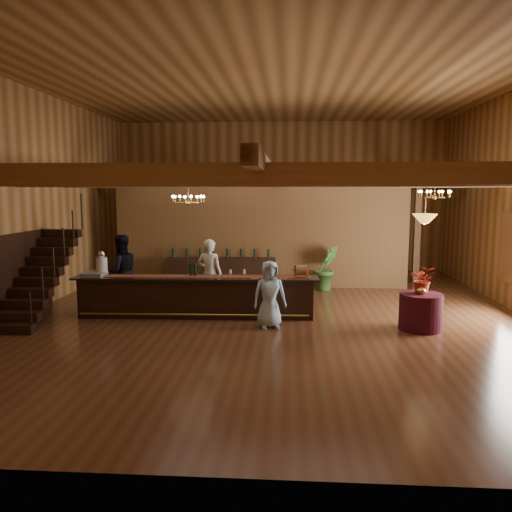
# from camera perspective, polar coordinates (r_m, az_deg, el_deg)

# --- Properties ---
(floor) EXTENTS (14.00, 14.00, 0.00)m
(floor) POSITION_cam_1_polar(r_m,az_deg,el_deg) (12.23, 1.90, -6.65)
(floor) COLOR #55351D
(floor) RESTS_ON ground
(ceiling) EXTENTS (14.00, 14.00, 0.00)m
(ceiling) POSITION_cam_1_polar(r_m,az_deg,el_deg) (12.11, 2.02, 19.47)
(ceiling) COLOR #A2723E
(ceiling) RESTS_ON wall_back
(wall_back) EXTENTS (12.00, 0.10, 5.50)m
(wall_back) POSITION_cam_1_polar(r_m,az_deg,el_deg) (18.85, 2.68, 6.79)
(wall_back) COLOR #A87244
(wall_back) RESTS_ON floor
(wall_front) EXTENTS (12.00, 0.10, 5.50)m
(wall_front) POSITION_cam_1_polar(r_m,az_deg,el_deg) (4.87, -0.79, 4.62)
(wall_front) COLOR #A87244
(wall_front) RESTS_ON floor
(wall_left) EXTENTS (0.10, 14.00, 5.50)m
(wall_left) POSITION_cam_1_polar(r_m,az_deg,el_deg) (13.46, -24.64, 5.82)
(wall_left) COLOR #A87244
(wall_left) RESTS_ON floor
(beam_grid) EXTENTS (11.90, 13.90, 0.39)m
(beam_grid) POSITION_cam_1_polar(r_m,az_deg,el_deg) (12.36, 2.05, 8.67)
(beam_grid) COLOR olive
(beam_grid) RESTS_ON wall_left
(support_posts) EXTENTS (9.20, 10.20, 3.20)m
(support_posts) POSITION_cam_1_polar(r_m,az_deg,el_deg) (11.44, 1.85, 0.53)
(support_posts) COLOR olive
(support_posts) RESTS_ON floor
(partition_wall) EXTENTS (9.00, 0.18, 3.10)m
(partition_wall) POSITION_cam_1_polar(r_m,az_deg,el_deg) (15.44, 0.52, 2.17)
(partition_wall) COLOR brown
(partition_wall) RESTS_ON floor
(window_right_back) EXTENTS (0.12, 1.05, 1.75)m
(window_right_back) POSITION_cam_1_polar(r_m,az_deg,el_deg) (14.07, 27.09, 0.81)
(window_right_back) COLOR white
(window_right_back) RESTS_ON wall_right
(staircase) EXTENTS (1.00, 2.80, 2.00)m
(staircase) POSITION_cam_1_polar(r_m,az_deg,el_deg) (12.71, -23.60, -2.13)
(staircase) COLOR black
(staircase) RESTS_ON floor
(backroom_boxes) EXTENTS (4.10, 0.60, 1.10)m
(backroom_boxes) POSITION_cam_1_polar(r_m,az_deg,el_deg) (17.53, 1.57, -0.54)
(backroom_boxes) COLOR black
(backroom_boxes) RESTS_ON floor
(tasting_bar) EXTENTS (5.81, 0.91, 0.98)m
(tasting_bar) POSITION_cam_1_polar(r_m,az_deg,el_deg) (11.97, -6.86, -4.60)
(tasting_bar) COLOR black
(tasting_bar) RESTS_ON floor
(beverage_dispenser) EXTENTS (0.26, 0.26, 0.60)m
(beverage_dispenser) POSITION_cam_1_polar(r_m,az_deg,el_deg) (12.43, -17.21, -0.86)
(beverage_dispenser) COLOR silver
(beverage_dispenser) RESTS_ON tasting_bar
(glass_rack_tray) EXTENTS (0.50, 0.50, 0.10)m
(glass_rack_tray) POSITION_cam_1_polar(r_m,az_deg,el_deg) (12.44, -18.00, -1.99)
(glass_rack_tray) COLOR gray
(glass_rack_tray) RESTS_ON tasting_bar
(raffle_drum) EXTENTS (0.34, 0.24, 0.30)m
(raffle_drum) POSITION_cam_1_polar(r_m,az_deg,el_deg) (11.67, 5.20, -1.63)
(raffle_drum) COLOR #955931
(raffle_drum) RESTS_ON tasting_bar
(bar_bottle_0) EXTENTS (0.07, 0.07, 0.30)m
(bar_bottle_0) POSITION_cam_1_polar(r_m,az_deg,el_deg) (11.98, -7.48, -1.55)
(bar_bottle_0) COLOR black
(bar_bottle_0) RESTS_ON tasting_bar
(bar_bottle_1) EXTENTS (0.07, 0.07, 0.30)m
(bar_bottle_1) POSITION_cam_1_polar(r_m,az_deg,el_deg) (11.96, -6.96, -1.56)
(bar_bottle_1) COLOR black
(bar_bottle_1) RESTS_ON tasting_bar
(backbar_shelf) EXTENTS (3.37, 1.02, 0.94)m
(backbar_shelf) POSITION_cam_1_polar(r_m,az_deg,el_deg) (15.37, -4.05, -1.94)
(backbar_shelf) COLOR black
(backbar_shelf) RESTS_ON floor
(round_table) EXTENTS (0.91, 0.91, 0.79)m
(round_table) POSITION_cam_1_polar(r_m,az_deg,el_deg) (11.37, 18.30, -6.07)
(round_table) COLOR #421017
(round_table) RESTS_ON floor
(chandelier_left) EXTENTS (0.80, 0.80, 0.57)m
(chandelier_left) POSITION_cam_1_polar(r_m,az_deg,el_deg) (12.42, -7.76, 6.49)
(chandelier_left) COLOR #B48B3C
(chandelier_left) RESTS_ON beam_grid
(chandelier_right) EXTENTS (0.80, 0.80, 0.45)m
(chandelier_right) POSITION_cam_1_polar(r_m,az_deg,el_deg) (13.47, 19.74, 6.71)
(chandelier_right) COLOR #B48B3C
(chandelier_right) RESTS_ON beam_grid
(pendant_lamp) EXTENTS (0.52, 0.52, 0.90)m
(pendant_lamp) POSITION_cam_1_polar(r_m,az_deg,el_deg) (11.09, 18.73, 4.07)
(pendant_lamp) COLOR #B48B3C
(pendant_lamp) RESTS_ON beam_grid
(bartender) EXTENTS (0.74, 0.58, 1.80)m
(bartender) POSITION_cam_1_polar(r_m,az_deg,el_deg) (12.50, -5.32, -2.14)
(bartender) COLOR silver
(bartender) RESTS_ON floor
(staff_second) EXTENTS (1.16, 1.12, 1.89)m
(staff_second) POSITION_cam_1_polar(r_m,az_deg,el_deg) (13.07, -15.17, -1.75)
(staff_second) COLOR black
(staff_second) RESTS_ON floor
(guest) EXTENTS (0.82, 0.63, 1.48)m
(guest) POSITION_cam_1_polar(r_m,az_deg,el_deg) (10.90, 1.57, -4.41)
(guest) COLOR #AAD3EB
(guest) RESTS_ON floor
(floor_plant) EXTENTS (0.91, 0.83, 1.36)m
(floor_plant) POSITION_cam_1_polar(r_m,az_deg,el_deg) (15.11, 8.03, -1.35)
(floor_plant) COLOR #3D742D
(floor_plant) RESTS_ON floor
(table_flowers) EXTENTS (0.62, 0.56, 0.60)m
(table_flowers) POSITION_cam_1_polar(r_m,az_deg,el_deg) (11.33, 18.55, -2.55)
(table_flowers) COLOR red
(table_flowers) RESTS_ON round_table
(table_vase) EXTENTS (0.18, 0.18, 0.32)m
(table_vase) POSITION_cam_1_polar(r_m,az_deg,el_deg) (11.21, 18.37, -3.36)
(table_vase) COLOR #B48B3C
(table_vase) RESTS_ON round_table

